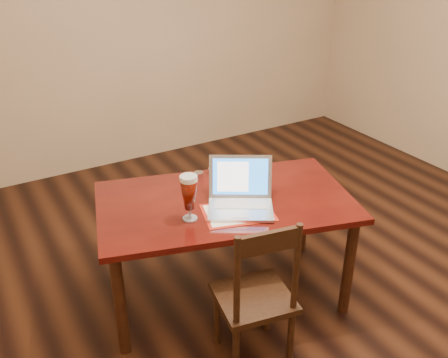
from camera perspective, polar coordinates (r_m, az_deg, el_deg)
ground at (r=3.40m, az=9.76°, el=-12.10°), size 5.00×5.00×0.00m
room_shell at (r=2.68m, az=12.84°, el=18.67°), size 4.51×5.01×2.71m
dining_table at (r=2.95m, az=0.10°, el=-3.65°), size 1.65×1.20×0.96m
dining_chair at (r=2.63m, az=3.72°, el=-13.32°), size 0.44×0.42×0.90m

